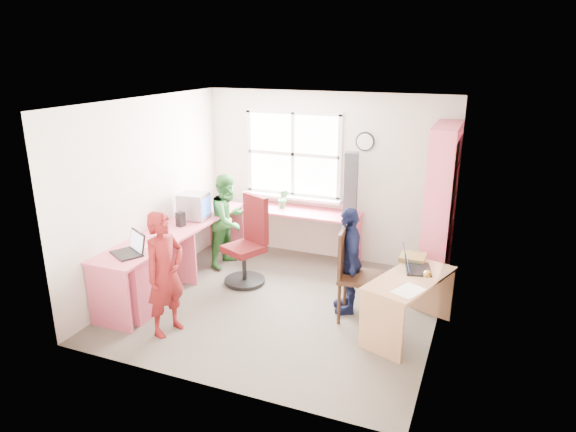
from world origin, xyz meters
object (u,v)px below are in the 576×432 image
at_px(potted_plant, 283,199).
at_px(l_desk, 173,262).
at_px(right_desk, 409,293).
at_px(laptop_right, 413,265).
at_px(bookshelf, 440,214).
at_px(laptop_left, 131,249).
at_px(cd_tower, 351,184).
at_px(swivel_chair, 249,246).
at_px(person_navy, 348,260).
at_px(person_red, 165,274).
at_px(crt_monitor, 194,206).
at_px(wooden_chair, 353,271).
at_px(person_green, 228,220).

bearing_deg(potted_plant, l_desk, -113.84).
xyz_separation_m(right_desk, laptop_right, (-0.01, 0.21, 0.24)).
xyz_separation_m(bookshelf, laptop_left, (-3.12, -2.01, -0.19)).
height_order(right_desk, laptop_right, laptop_right).
distance_m(right_desk, cd_tower, 2.05).
height_order(l_desk, swivel_chair, swivel_chair).
xyz_separation_m(right_desk, cd_tower, (-1.10, 1.57, 0.71)).
xyz_separation_m(swivel_chair, cd_tower, (1.07, 1.02, 0.69)).
xyz_separation_m(potted_plant, person_navy, (1.33, -1.24, -0.26)).
height_order(right_desk, swivel_chair, swivel_chair).
height_order(cd_tower, person_navy, cd_tower).
xyz_separation_m(potted_plant, person_red, (-0.34, -2.44, -0.21)).
bearing_deg(right_desk, crt_monitor, -172.34).
distance_m(crt_monitor, cd_tower, 2.15).
xyz_separation_m(bookshelf, person_red, (-2.54, -2.20, -0.32)).
relative_size(cd_tower, person_navy, 0.69).
height_order(laptop_left, person_red, person_red).
relative_size(l_desk, laptop_left, 6.46).
height_order(cd_tower, person_red, cd_tower).
height_order(laptop_right, potted_plant, potted_plant).
height_order(l_desk, person_navy, person_navy).
bearing_deg(person_navy, swivel_chair, -123.07).
bearing_deg(l_desk, swivel_chair, 48.21).
xyz_separation_m(wooden_chair, crt_monitor, (-2.36, 0.49, 0.35)).
relative_size(right_desk, laptop_left, 2.76).
relative_size(person_red, person_green, 1.03).
distance_m(l_desk, potted_plant, 1.92).
height_order(wooden_chair, crt_monitor, crt_monitor).
xyz_separation_m(swivel_chair, person_navy, (1.41, -0.28, 0.14)).
distance_m(l_desk, swivel_chair, 1.00).
bearing_deg(l_desk, laptop_left, -106.60).
relative_size(laptop_right, person_green, 0.32).
bearing_deg(crt_monitor, bookshelf, 5.07).
height_order(right_desk, bookshelf, bookshelf).
height_order(swivel_chair, cd_tower, cd_tower).
bearing_deg(potted_plant, laptop_left, -112.17).
height_order(right_desk, laptop_left, laptop_left).
bearing_deg(laptop_right, crt_monitor, 69.20).
xyz_separation_m(l_desk, person_red, (0.42, -0.73, 0.23)).
bearing_deg(cd_tower, person_green, -167.86).
bearing_deg(person_green, person_red, -164.36).
relative_size(swivel_chair, laptop_left, 2.53).
bearing_deg(swivel_chair, l_desk, -107.11).
bearing_deg(l_desk, crt_monitor, 102.08).
bearing_deg(swivel_chair, laptop_left, -98.12).
relative_size(right_desk, bookshelf, 0.60).
bearing_deg(bookshelf, person_red, -139.02).
distance_m(wooden_chair, person_green, 2.21).
bearing_deg(person_navy, laptop_left, -87.71).
relative_size(right_desk, wooden_chair, 1.18).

